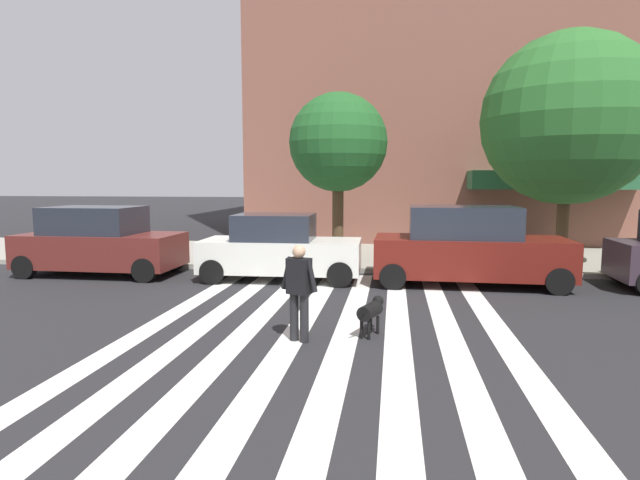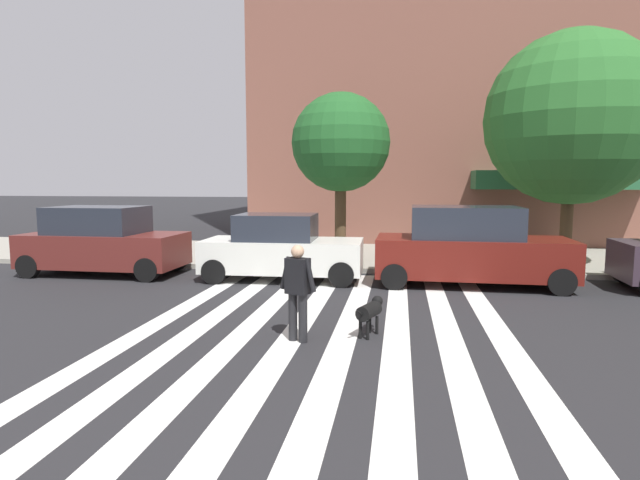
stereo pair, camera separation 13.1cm
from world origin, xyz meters
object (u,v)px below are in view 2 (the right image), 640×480
at_px(parked_car_behind_first, 281,249).
at_px(pedestrian_dog_walker, 298,287).
at_px(street_tree_nearest, 341,143).
at_px(street_tree_middle, 572,119).
at_px(parked_car_near_curb, 103,242).
at_px(parked_car_third_in_line, 470,248).
at_px(dog_on_leash, 370,311).

distance_m(parked_car_behind_first, pedestrian_dog_walker, 5.52).
bearing_deg(street_tree_nearest, pedestrian_dog_walker, -88.33).
xyz_separation_m(street_tree_nearest, street_tree_middle, (6.90, 0.08, 0.64)).
xyz_separation_m(parked_car_near_curb, pedestrian_dog_walker, (6.85, -5.31, -0.02)).
xyz_separation_m(parked_car_behind_first, street_tree_nearest, (1.29, 2.81, 3.03)).
distance_m(parked_car_near_curb, parked_car_third_in_line, 10.32).
xyz_separation_m(street_tree_middle, dog_on_leash, (-5.48, -7.68, -4.09)).
bearing_deg(dog_on_leash, street_tree_middle, 54.50).
height_order(street_tree_nearest, pedestrian_dog_walker, street_tree_nearest).
relative_size(parked_car_near_curb, parked_car_behind_first, 1.03).
bearing_deg(parked_car_third_in_line, dog_on_leash, -115.50).
xyz_separation_m(parked_car_third_in_line, street_tree_nearest, (-3.70, 2.81, 2.91)).
xyz_separation_m(street_tree_nearest, dog_on_leash, (1.42, -7.60, -3.45)).
relative_size(parked_car_behind_first, dog_on_leash, 4.70).
xyz_separation_m(parked_car_third_in_line, street_tree_middle, (3.19, 2.89, 3.55)).
distance_m(parked_car_near_curb, street_tree_middle, 14.27).
bearing_deg(parked_car_behind_first, street_tree_nearest, 65.26).
xyz_separation_m(parked_car_near_curb, street_tree_nearest, (6.61, 2.81, 2.94)).
relative_size(parked_car_behind_first, street_tree_nearest, 0.82).
bearing_deg(parked_car_third_in_line, street_tree_nearest, 142.86).
xyz_separation_m(parked_car_near_curb, parked_car_third_in_line, (10.32, 0.00, 0.03)).
bearing_deg(pedestrian_dog_walker, parked_car_third_in_line, 56.84).
bearing_deg(dog_on_leash, parked_car_near_curb, 149.18).
height_order(parked_car_third_in_line, pedestrian_dog_walker, parked_car_third_in_line).
xyz_separation_m(parked_car_behind_first, dog_on_leash, (2.71, -4.79, -0.41)).
bearing_deg(parked_car_behind_first, dog_on_leash, -60.47).
bearing_deg(street_tree_middle, pedestrian_dog_walker, -129.10).
relative_size(street_tree_middle, pedestrian_dog_walker, 4.23).
bearing_deg(parked_car_near_curb, dog_on_leash, -30.82).
bearing_deg(street_tree_middle, street_tree_nearest, -179.32).
relative_size(parked_car_near_curb, street_tree_nearest, 0.85).
bearing_deg(street_tree_nearest, dog_on_leash, -79.42).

